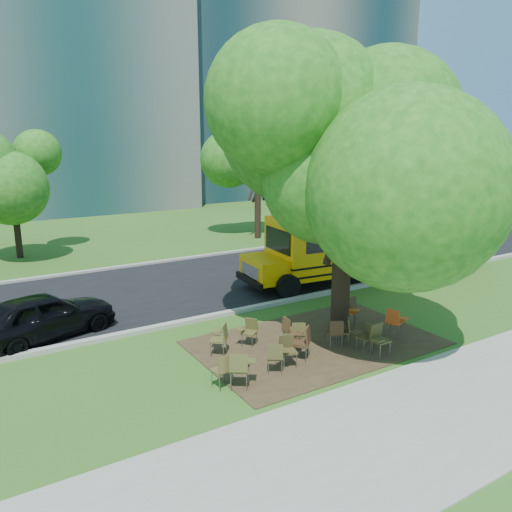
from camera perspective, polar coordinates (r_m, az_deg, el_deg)
ground at (r=14.93m, az=2.57°, el=-10.06°), size 160.00×160.00×0.00m
sidewalk at (r=11.61m, az=17.32°, el=-17.91°), size 60.00×4.00×0.04m
dirt_patch at (r=15.11m, az=6.84°, el=-9.80°), size 7.00×4.50×0.03m
asphalt_road at (r=20.73m, az=-8.40°, el=-3.36°), size 80.00×8.00×0.04m
kerb_near at (r=17.29m, az=-3.07°, el=-6.48°), size 80.00×0.25×0.14m
kerb_far at (r=24.42m, az=-12.25°, el=-0.85°), size 80.00×0.25×0.14m
building_right at (r=59.01m, az=1.12°, el=19.73°), size 30.00×16.00×25.00m
bg_tree_2 at (r=27.49m, az=-26.20°, el=8.41°), size 4.80×4.80×6.62m
bg_tree_3 at (r=29.82m, az=0.20°, el=11.61°), size 5.60×5.60×7.84m
bg_tree_4 at (r=34.02m, az=12.83°, el=10.34°), size 5.00×5.00×6.85m
main_tree at (r=14.72m, az=10.22°, el=10.33°), size 7.20×7.20×8.82m
school_bus at (r=22.45m, az=14.00°, el=1.92°), size 11.76×3.64×2.83m
chair_0 at (r=12.35m, az=-3.75°, el=-12.57°), size 0.58×0.57×0.87m
chair_1 at (r=12.24m, az=-1.80°, el=-12.46°), size 0.83×0.65×0.97m
chair_2 at (r=13.79m, az=5.40°, el=-9.45°), size 0.66×0.83×0.97m
chair_3 at (r=13.39m, az=3.54°, el=-10.43°), size 0.67×0.53×0.87m
chair_4 at (r=14.67m, az=9.18°, el=-8.40°), size 0.72×0.56×0.86m
chair_5 at (r=14.37m, az=13.86°, el=-8.96°), size 0.61×0.54×0.92m
chair_6 at (r=14.62m, az=12.46°, el=-8.73°), size 0.49×0.57×0.83m
chair_7 at (r=15.79m, az=15.58°, el=-7.03°), size 0.72×0.62×0.91m
chair_8 at (r=14.05m, az=-4.07°, el=-9.10°), size 0.63×0.79×0.92m
chair_9 at (r=14.66m, az=-0.80°, el=-8.37°), size 0.68×0.54×0.81m
chair_10 at (r=14.56m, az=3.94°, el=-8.33°), size 0.53×0.65×0.90m
chair_11 at (r=14.91m, az=10.07°, el=-8.15°), size 0.57×0.72×0.84m
chair_12 at (r=16.38m, az=10.40°, el=-5.91°), size 0.65×0.82×0.95m
chair_13 at (r=16.57m, az=10.62°, el=-5.73°), size 0.64×0.70×0.93m
chair_14 at (r=14.49m, az=4.95°, el=-8.63°), size 0.70×0.55×0.83m
chair_15 at (r=13.00m, az=2.32°, el=-11.19°), size 0.73×0.58×0.86m
black_car at (r=16.39m, az=-23.11°, el=-6.30°), size 4.54×2.81×1.44m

